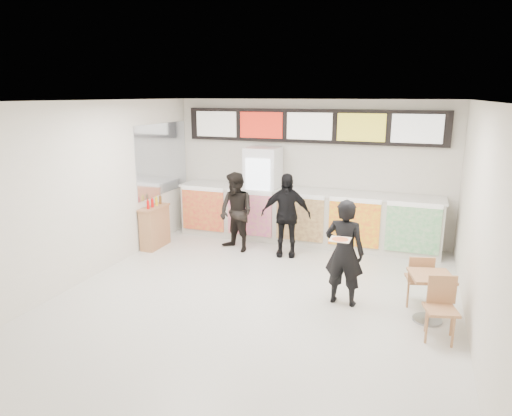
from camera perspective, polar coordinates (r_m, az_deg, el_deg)
The scene contains 15 objects.
floor at distance 7.14m, azimuth -0.28°, elevation -11.63°, with size 7.00×7.00×0.00m, color beige.
ceiling at distance 6.44m, azimuth -0.31°, elevation 13.23°, with size 7.00×7.00×0.00m, color white.
wall_back at distance 9.92m, azimuth 6.72°, elevation 4.69°, with size 6.00×6.00×0.00m, color silver.
wall_left at distance 8.14m, azimuth -20.54°, elevation 1.86°, with size 7.00×7.00×0.00m, color silver.
wall_right at distance 6.29m, azimuth 26.31°, elevation -2.08°, with size 7.00×7.00×0.00m, color silver.
service_counter at distance 9.73m, azimuth 6.01°, elevation -1.07°, with size 5.56×0.77×1.14m.
menu_board at distance 9.73m, azimuth 6.76°, elevation 10.14°, with size 5.50×0.14×0.70m.
drinks_fridge at distance 9.90m, azimuth 0.84°, elevation 1.83°, with size 0.70×0.67×2.00m.
mirror_panel at distance 10.05m, azimuth -11.60°, elevation 6.06°, with size 0.01×2.00×1.50m, color #B2B7BF.
customer_main at distance 6.91m, azimuth 10.98°, elevation -5.48°, with size 0.59×0.39×1.62m, color black.
customer_left at distance 9.13m, azimuth -2.49°, elevation -0.53°, with size 0.78×0.61×1.60m, color black.
customer_mid at distance 8.86m, azimuth 3.75°, elevation -0.87°, with size 0.96×0.40×1.64m, color black.
pizza_slice at distance 6.38m, azimuth 10.47°, elevation -3.83°, with size 0.36×0.36×0.02m.
cafe_table at distance 6.83m, azimuth 20.94°, elevation -9.44°, with size 0.73×1.45×0.82m.
condiment_ledge at distance 9.65m, azimuth -12.52°, elevation -2.27°, with size 0.31×0.77×1.03m.
Camera 1 is at (2.22, -6.04, 3.08)m, focal length 32.00 mm.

